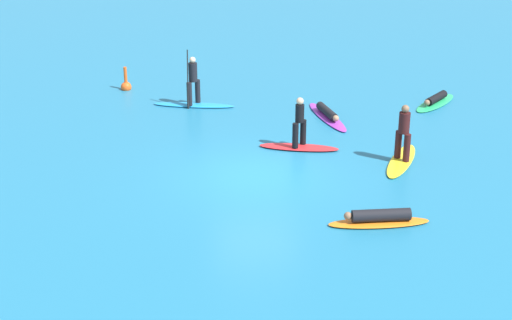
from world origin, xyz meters
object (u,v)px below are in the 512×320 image
Objects in this scene: surfer_on_orange_board at (379,219)px; surfer_on_purple_board at (328,115)px; surfer_on_yellow_board at (402,147)px; surfer_on_green_board at (435,101)px; surfer_on_blue_board at (193,93)px; marker_buoy at (126,86)px; surfer_on_red_board at (299,137)px.

surfer_on_purple_board is at bearing -90.85° from surfer_on_orange_board.
surfer_on_green_board is at bearing -0.10° from surfer_on_yellow_board.
surfer_on_blue_board is (-6.24, 6.12, 0.02)m from surfer_on_yellow_board.
surfer_on_yellow_board is 12.25m from marker_buoy.
surfer_on_blue_board is 0.95× the size of surfer_on_purple_board.
surfer_on_orange_board is 4.40m from surfer_on_yellow_board.
surfer_on_yellow_board is at bearing 8.70° from surfer_on_purple_board.
surfer_on_orange_board is 1.08× the size of surfer_on_green_board.
surfer_on_yellow_board is (1.74, 4.03, 0.34)m from surfer_on_orange_board.
surfer_on_blue_board reaches higher than surfer_on_orange_board.
surfer_on_red_board is at bearing -11.92° from surfer_on_green_board.
surfer_on_green_board is at bearing 48.61° from surfer_on_red_board.
surfer_on_orange_board is at bearing 126.46° from surfer_on_blue_board.
surfer_on_green_board is at bearing -14.60° from marker_buoy.
surfer_on_blue_board reaches higher than surfer_on_red_board.
surfer_on_purple_board is 3.19× the size of marker_buoy.
surfer_on_yellow_board is at bearing -43.62° from marker_buoy.
surfer_on_red_board is (-5.83, -3.97, 0.28)m from surfer_on_green_board.
surfer_on_purple_board reaches higher than surfer_on_green_board.
surfer_on_red_board is (3.25, -4.69, -0.12)m from surfer_on_blue_board.
surfer_on_blue_board is 5.10m from surfer_on_purple_board.
surfer_on_orange_board is 0.86× the size of surfer_on_blue_board.
surfer_on_purple_board is (-1.51, 4.27, -0.38)m from surfer_on_yellow_board.
marker_buoy is (-8.87, 8.45, -0.34)m from surfer_on_yellow_board.
surfer_on_blue_board is 5.71m from surfer_on_red_board.
surfer_on_red_board reaches higher than marker_buoy.
surfer_on_purple_board is 3.21m from surfer_on_red_board.
marker_buoy is at bearing 144.30° from surfer_on_red_board.
surfer_on_blue_board is at bearing -65.32° from surfer_on_orange_board.
surfer_on_blue_board is at bearing -122.14° from surfer_on_purple_board.
surfer_on_red_board is (-1.25, 5.46, 0.24)m from surfer_on_orange_board.
marker_buoy is at bearing -60.76° from surfer_on_green_board.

